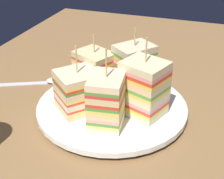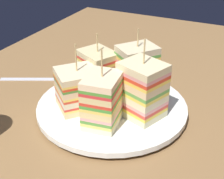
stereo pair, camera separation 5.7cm
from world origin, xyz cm
name	(u,v)px [view 1 (the left image)]	position (x,y,z in cm)	size (l,w,h in cm)	color
ground_plane	(112,117)	(0.00, 0.00, -0.90)	(116.83, 76.40, 1.80)	brown
plate	(112,107)	(0.00, 0.00, 1.05)	(26.51, 26.51, 1.73)	white
sandwich_wedge_0	(134,70)	(-5.35, 2.30, 6.41)	(8.34, 8.02, 12.59)	beige
sandwich_wedge_1	(95,72)	(-3.58, -4.59, 5.65)	(7.68, 8.33, 11.27)	#E1B37C
sandwich_wedge_2	(79,91)	(3.18, -4.87, 5.22)	(9.15, 9.12, 11.68)	#E5C08B
sandwich_wedge_3	(107,101)	(5.71, 1.12, 5.95)	(7.34, 5.98, 13.05)	beige
sandwich_wedge_4	(144,88)	(0.75, 5.77, 6.43)	(7.76, 8.31, 13.49)	beige
chip_pile	(115,96)	(-1.35, 0.08, 2.61)	(6.95, 6.15, 1.80)	#F2D870
salad_garnish	(109,80)	(-7.54, -3.34, 2.32)	(5.72, 8.05, 1.36)	#448B3F
spoon	(43,81)	(-5.77, -17.27, 0.38)	(7.96, 14.04, 1.00)	silver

